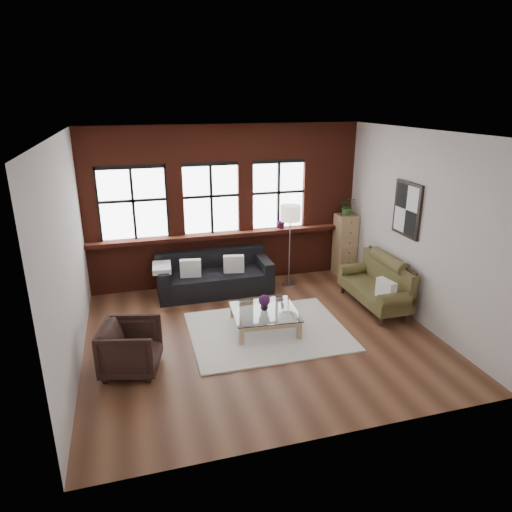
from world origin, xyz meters
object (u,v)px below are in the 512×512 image
object	(u,v)px
coffee_table	(264,320)
vase	(264,306)
vintage_settee	(374,284)
drawer_chest	(345,245)
floor_lamp	(290,243)
armchair	(131,348)
dark_sofa	(214,273)

from	to	relation	value
coffee_table	vase	bearing A→B (deg)	-135.00
vintage_settee	drawer_chest	xyz separation A→B (m)	(0.23, 1.68, 0.21)
coffee_table	drawer_chest	xyz separation A→B (m)	(2.41, 1.95, 0.50)
vintage_settee	floor_lamp	bearing A→B (deg)	129.25
vintage_settee	floor_lamp	world-z (taller)	floor_lamp
vintage_settee	vase	xyz separation A→B (m)	(-2.18, -0.28, -0.04)
vintage_settee	coffee_table	distance (m)	2.22
armchair	floor_lamp	distance (m)	3.99
dark_sofa	floor_lamp	xyz separation A→B (m)	(1.54, -0.06, 0.51)
vintage_settee	drawer_chest	world-z (taller)	drawer_chest
armchair	vase	distance (m)	2.25
drawer_chest	floor_lamp	bearing A→B (deg)	-168.47
coffee_table	vase	size ratio (longest dim) A/B	7.66
floor_lamp	dark_sofa	bearing A→B (deg)	177.94
vase	armchair	bearing A→B (deg)	-162.84
vase	coffee_table	bearing A→B (deg)	45.00
armchair	vase	xyz separation A→B (m)	(2.15, 0.66, 0.05)
armchair	coffee_table	size ratio (longest dim) A/B	0.75
vintage_settee	dark_sofa	bearing A→B (deg)	151.52
armchair	drawer_chest	size ratio (longest dim) A/B	0.60
coffee_table	floor_lamp	size ratio (longest dim) A/B	0.58
vase	drawer_chest	distance (m)	3.11
drawer_chest	vintage_settee	bearing A→B (deg)	-97.80
coffee_table	drawer_chest	world-z (taller)	drawer_chest
armchair	floor_lamp	world-z (taller)	floor_lamp
dark_sofa	drawer_chest	distance (m)	2.93
dark_sofa	vintage_settee	bearing A→B (deg)	-28.48
coffee_table	vase	xyz separation A→B (m)	(-0.00, -0.00, 0.24)
dark_sofa	floor_lamp	distance (m)	1.62
armchair	vase	world-z (taller)	armchair
armchair	vintage_settee	bearing A→B (deg)	-64.15
floor_lamp	vintage_settee	bearing A→B (deg)	-50.75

